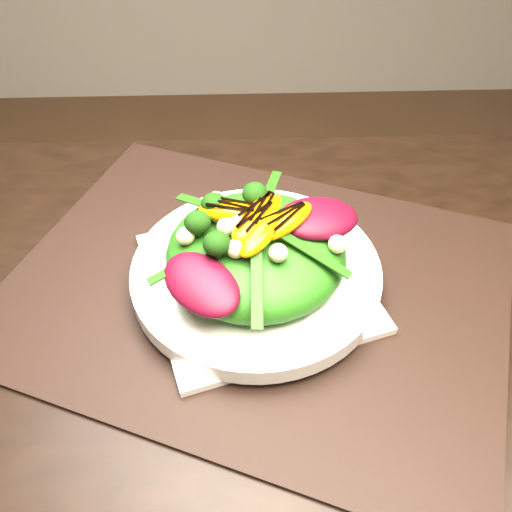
{
  "coord_description": "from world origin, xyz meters",
  "views": [
    {
      "loc": [
        -0.23,
        -0.26,
        1.2
      ],
      "look_at": [
        -0.22,
        0.15,
        0.8
      ],
      "focal_mm": 38.0,
      "sensor_mm": 36.0,
      "label": 1
    }
  ],
  "objects_px": {
    "dining_table": "(483,406)",
    "orange_segment": "(243,219)",
    "plate_base": "(256,281)",
    "lettuce_mound": "(256,252)",
    "salad_bowl": "(256,272)",
    "placemat": "(256,285)"
  },
  "relations": [
    {
      "from": "dining_table",
      "to": "placemat",
      "type": "distance_m",
      "value": 0.26
    },
    {
      "from": "placemat",
      "to": "orange_segment",
      "type": "distance_m",
      "value": 0.09
    },
    {
      "from": "placemat",
      "to": "orange_segment",
      "type": "xyz_separation_m",
      "value": [
        -0.01,
        0.01,
        0.09
      ]
    },
    {
      "from": "placemat",
      "to": "lettuce_mound",
      "type": "bearing_deg",
      "value": -116.57
    },
    {
      "from": "salad_bowl",
      "to": "orange_segment",
      "type": "bearing_deg",
      "value": 156.28
    },
    {
      "from": "plate_base",
      "to": "placemat",
      "type": "bearing_deg",
      "value": 0.0
    },
    {
      "from": "dining_table",
      "to": "placemat",
      "type": "bearing_deg",
      "value": 145.94
    },
    {
      "from": "dining_table",
      "to": "lettuce_mound",
      "type": "xyz_separation_m",
      "value": [
        -0.22,
        0.15,
        0.07
      ]
    },
    {
      "from": "placemat",
      "to": "lettuce_mound",
      "type": "xyz_separation_m",
      "value": [
        -0.0,
        -0.0,
        0.05
      ]
    },
    {
      "from": "salad_bowl",
      "to": "lettuce_mound",
      "type": "relative_size",
      "value": 1.42
    },
    {
      "from": "dining_table",
      "to": "salad_bowl",
      "type": "bearing_deg",
      "value": 145.94
    },
    {
      "from": "dining_table",
      "to": "plate_base",
      "type": "bearing_deg",
      "value": 145.94
    },
    {
      "from": "salad_bowl",
      "to": "placemat",
      "type": "bearing_deg",
      "value": 63.43
    },
    {
      "from": "dining_table",
      "to": "orange_segment",
      "type": "bearing_deg",
      "value": 146.48
    },
    {
      "from": "plate_base",
      "to": "salad_bowl",
      "type": "relative_size",
      "value": 0.84
    },
    {
      "from": "salad_bowl",
      "to": "orange_segment",
      "type": "xyz_separation_m",
      "value": [
        -0.01,
        0.01,
        0.07
      ]
    },
    {
      "from": "plate_base",
      "to": "orange_segment",
      "type": "xyz_separation_m",
      "value": [
        -0.01,
        0.01,
        0.09
      ]
    },
    {
      "from": "plate_base",
      "to": "lettuce_mound",
      "type": "bearing_deg",
      "value": -90.0
    },
    {
      "from": "dining_table",
      "to": "lettuce_mound",
      "type": "height_order",
      "value": "dining_table"
    },
    {
      "from": "plate_base",
      "to": "orange_segment",
      "type": "relative_size",
      "value": 3.22
    },
    {
      "from": "plate_base",
      "to": "salad_bowl",
      "type": "distance_m",
      "value": 0.01
    },
    {
      "from": "salad_bowl",
      "to": "orange_segment",
      "type": "distance_m",
      "value": 0.07
    }
  ]
}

